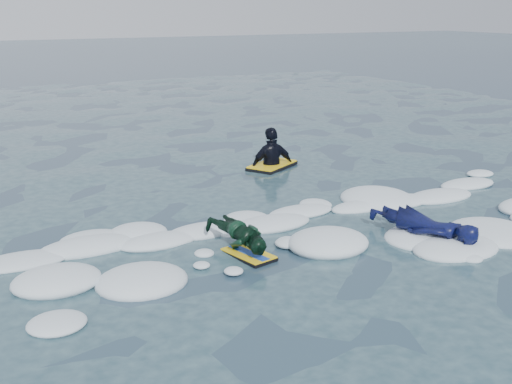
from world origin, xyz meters
The scene contains 5 objects.
ground centered at (0.00, 0.00, 0.00)m, with size 120.00×120.00×0.00m, color #18243A.
foam_band centered at (0.00, 1.03, 0.00)m, with size 12.00×3.10×0.30m, color white, non-canonical shape.
prone_woman_unit centered at (2.56, -0.11, 0.21)m, with size 0.98×1.69×0.41m.
prone_child_unit centered at (0.11, 0.70, 0.22)m, with size 0.61×1.17×0.43m.
waiting_rider_unit centered at (2.71, 4.58, -0.01)m, with size 1.27×1.09×1.67m.
Camera 1 is at (-3.40, -6.44, 3.14)m, focal length 45.00 mm.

